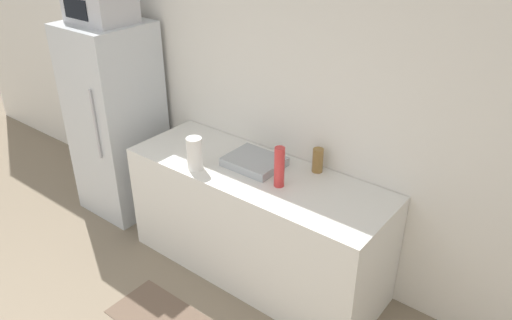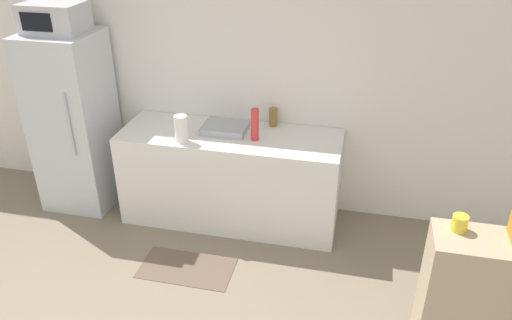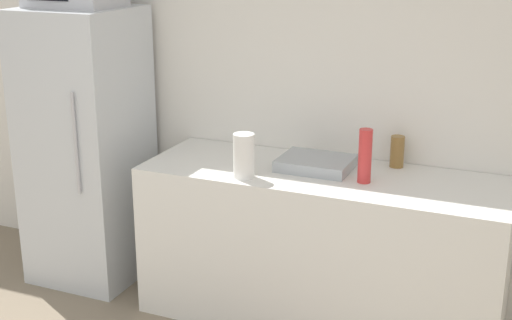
{
  "view_description": "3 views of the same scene",
  "coord_description": "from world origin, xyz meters",
  "px_view_note": "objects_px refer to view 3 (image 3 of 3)",
  "views": [
    {
      "loc": [
        2.22,
        0.06,
        2.56
      ],
      "look_at": [
        0.72,
        1.98,
        1.24
      ],
      "focal_mm": 35.0,
      "sensor_mm": 36.0,
      "label": 1
    },
    {
      "loc": [
        1.48,
        -1.36,
        2.71
      ],
      "look_at": [
        0.74,
        1.89,
        0.92
      ],
      "focal_mm": 35.0,
      "sensor_mm": 36.0,
      "label": 2
    },
    {
      "loc": [
        1.46,
        -1.0,
        2.06
      ],
      "look_at": [
        0.31,
        1.69,
        1.13
      ],
      "focal_mm": 50.0,
      "sensor_mm": 36.0,
      "label": 3
    }
  ],
  "objects_px": {
    "bottle_short": "(397,152)",
    "bottle_tall": "(365,156)",
    "refrigerator": "(87,147)",
    "paper_towel_roll": "(244,156)"
  },
  "relations": [
    {
      "from": "bottle_short",
      "to": "bottle_tall",
      "type": "bearing_deg",
      "value": -106.88
    },
    {
      "from": "refrigerator",
      "to": "bottle_tall",
      "type": "height_order",
      "value": "refrigerator"
    },
    {
      "from": "bottle_tall",
      "to": "paper_towel_roll",
      "type": "height_order",
      "value": "bottle_tall"
    },
    {
      "from": "bottle_tall",
      "to": "refrigerator",
      "type": "bearing_deg",
      "value": 178.54
    },
    {
      "from": "refrigerator",
      "to": "bottle_tall",
      "type": "relative_size",
      "value": 5.98
    },
    {
      "from": "paper_towel_roll",
      "to": "bottle_short",
      "type": "bearing_deg",
      "value": 35.39
    },
    {
      "from": "bottle_tall",
      "to": "paper_towel_roll",
      "type": "relative_size",
      "value": 1.19
    },
    {
      "from": "refrigerator",
      "to": "bottle_short",
      "type": "relative_size",
      "value": 9.71
    },
    {
      "from": "bottle_tall",
      "to": "bottle_short",
      "type": "relative_size",
      "value": 1.62
    },
    {
      "from": "refrigerator",
      "to": "bottle_tall",
      "type": "xyz_separation_m",
      "value": [
        1.73,
        -0.04,
        0.17
      ]
    }
  ]
}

